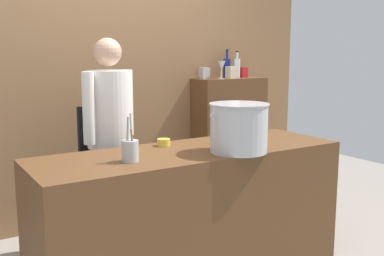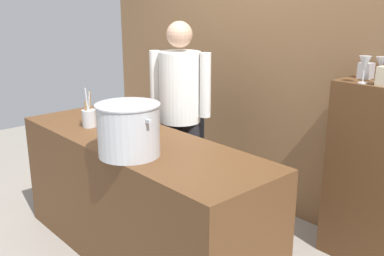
{
  "view_description": "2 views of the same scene",
  "coord_description": "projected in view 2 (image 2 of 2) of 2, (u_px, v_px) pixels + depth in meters",
  "views": [
    {
      "loc": [
        -1.59,
        -2.54,
        1.55
      ],
      "look_at": [
        0.2,
        0.31,
        0.99
      ],
      "focal_mm": 42.21,
      "sensor_mm": 36.0,
      "label": 1
    },
    {
      "loc": [
        2.41,
        -1.66,
        1.83
      ],
      "look_at": [
        0.13,
        0.39,
        0.93
      ],
      "focal_mm": 41.48,
      "sensor_mm": 36.0,
      "label": 2
    }
  ],
  "objects": [
    {
      "name": "ground_plane",
      "position": [
        141.0,
        254.0,
        3.3
      ],
      "size": [
        8.0,
        8.0,
        0.0
      ],
      "primitive_type": "plane",
      "color": "gray"
    },
    {
      "name": "spice_tin_silver",
      "position": [
        366.0,
        71.0,
        3.06
      ],
      "size": [
        0.09,
        0.09,
        0.11
      ],
      "primitive_type": "cube",
      "color": "#B2B2B7",
      "rests_on": "bar_cabinet"
    },
    {
      "name": "butter_jar",
      "position": [
        154.0,
        127.0,
        3.24
      ],
      "size": [
        0.09,
        0.09,
        0.05
      ],
      "primitive_type": "cylinder",
      "color": "yellow",
      "rests_on": "prep_counter"
    },
    {
      "name": "prep_counter",
      "position": [
        139.0,
        199.0,
        3.17
      ],
      "size": [
        2.16,
        0.7,
        0.9
      ],
      "primitive_type": "cube",
      "color": "brown",
      "rests_on": "ground_plane"
    },
    {
      "name": "stockpot_large",
      "position": [
        129.0,
        130.0,
        2.69
      ],
      "size": [
        0.45,
        0.4,
        0.32
      ],
      "color": "#B7BABF",
      "rests_on": "prep_counter"
    },
    {
      "name": "wine_glass_wide",
      "position": [
        381.0,
        64.0,
        2.87
      ],
      "size": [
        0.07,
        0.07,
        0.17
      ],
      "color": "silver",
      "rests_on": "bar_cabinet"
    },
    {
      "name": "wine_glass_tall",
      "position": [
        365.0,
        64.0,
        2.86
      ],
      "size": [
        0.08,
        0.08,
        0.18
      ],
      "color": "silver",
      "rests_on": "bar_cabinet"
    },
    {
      "name": "utensil_crock",
      "position": [
        89.0,
        117.0,
        3.32
      ],
      "size": [
        0.1,
        0.1,
        0.3
      ],
      "color": "#B7BABF",
      "rests_on": "prep_counter"
    },
    {
      "name": "brick_back_panel",
      "position": [
        270.0,
        39.0,
        3.77
      ],
      "size": [
        4.4,
        0.1,
        3.0
      ],
      "primitive_type": "cube",
      "color": "olive",
      "rests_on": "ground_plane"
    },
    {
      "name": "chef",
      "position": [
        180.0,
        107.0,
        3.68
      ],
      "size": [
        0.48,
        0.41,
        1.66
      ],
      "rotation": [
        0.0,
        0.0,
        3.62
      ],
      "color": "black",
      "rests_on": "ground_plane"
    }
  ]
}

